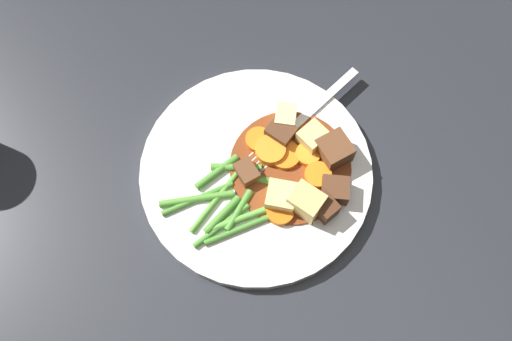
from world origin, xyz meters
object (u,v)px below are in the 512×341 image
object	(u,v)px
potato_chunk_2	(281,196)
carrot_slice_3	(270,151)
carrot_slice_0	(281,211)
potato_chunk_1	(286,118)
fork	(301,120)
carrot_slice_4	(308,154)
meat_chunk_1	(281,133)
dinner_plate	(256,173)
meat_chunk_4	(245,169)
carrot_slice_5	(285,155)
meat_chunk_0	(324,207)
meat_chunk_3	(335,190)
potato_chunk_0	(314,141)
carrot_slice_2	(318,175)
meat_chunk_2	(334,150)
carrot_slice_1	(259,140)
potato_chunk_3	(306,202)

from	to	relation	value
potato_chunk_2	carrot_slice_3	bearing A→B (deg)	72.92
carrot_slice_0	potato_chunk_2	world-z (taller)	potato_chunk_2
potato_chunk_1	fork	xyz separation A→B (m)	(0.02, -0.01, -0.01)
carrot_slice_4	meat_chunk_1	xyz separation A→B (m)	(-0.02, 0.04, 0.01)
dinner_plate	potato_chunk_1	world-z (taller)	potato_chunk_1
potato_chunk_1	meat_chunk_1	distance (m)	0.02
meat_chunk_4	dinner_plate	bearing A→B (deg)	-19.50
carrot_slice_5	meat_chunk_0	size ratio (longest dim) A/B	1.32
meat_chunk_3	carrot_slice_0	bearing A→B (deg)	172.58
dinner_plate	meat_chunk_3	xyz separation A→B (m)	(0.06, -0.06, 0.02)
meat_chunk_0	potato_chunk_0	bearing A→B (deg)	68.11
carrot_slice_0	carrot_slice_2	distance (m)	0.06
carrot_slice_3	carrot_slice_5	size ratio (longest dim) A/B	0.97
carrot_slice_3	potato_chunk_0	xyz separation A→B (m)	(0.05, -0.01, 0.01)
carrot_slice_5	carrot_slice_4	bearing A→B (deg)	-26.33
meat_chunk_1	meat_chunk_2	size ratio (longest dim) A/B	0.87
carrot_slice_0	meat_chunk_2	xyz separation A→B (m)	(0.08, 0.03, 0.01)
meat_chunk_3	meat_chunk_2	bearing A→B (deg)	60.82
carrot_slice_2	potato_chunk_2	xyz separation A→B (m)	(-0.05, -0.00, 0.01)
carrot_slice_0	meat_chunk_1	world-z (taller)	meat_chunk_1
potato_chunk_1	meat_chunk_1	world-z (taller)	potato_chunk_1
carrot_slice_1	meat_chunk_0	distance (m)	0.11
potato_chunk_3	dinner_plate	bearing A→B (deg)	113.59
carrot_slice_5	potato_chunk_1	bearing A→B (deg)	60.34
carrot_slice_2	carrot_slice_1	bearing A→B (deg)	118.81
carrot_slice_1	carrot_slice_4	world-z (taller)	same
meat_chunk_2	meat_chunk_3	distance (m)	0.05
carrot_slice_1	dinner_plate	bearing A→B (deg)	-123.08
carrot_slice_2	meat_chunk_0	xyz separation A→B (m)	(-0.01, -0.04, 0.01)
carrot_slice_4	potato_chunk_2	bearing A→B (deg)	-149.38
potato_chunk_2	dinner_plate	bearing A→B (deg)	100.04
potato_chunk_1	meat_chunk_1	size ratio (longest dim) A/B	0.93
carrot_slice_3	meat_chunk_3	xyz separation A→B (m)	(0.04, -0.07, 0.00)
dinner_plate	carrot_slice_2	bearing A→B (deg)	-34.82
carrot_slice_1	meat_chunk_1	xyz separation A→B (m)	(0.02, -0.01, 0.01)
carrot_slice_1	fork	bearing A→B (deg)	1.00
potato_chunk_2	carrot_slice_1	bearing A→B (deg)	81.11
potato_chunk_1	meat_chunk_4	distance (m)	0.08
carrot_slice_1	carrot_slice_5	distance (m)	0.03
meat_chunk_4	potato_chunk_1	bearing A→B (deg)	25.42
carrot_slice_0	carrot_slice_3	world-z (taller)	carrot_slice_3
potato_chunk_0	meat_chunk_1	distance (m)	0.04
carrot_slice_2	meat_chunk_2	distance (m)	0.03
carrot_slice_1	fork	world-z (taller)	carrot_slice_1
carrot_slice_1	carrot_slice_4	bearing A→B (deg)	-45.31
carrot_slice_3	meat_chunk_1	distance (m)	0.02
carrot_slice_1	meat_chunk_0	xyz separation A→B (m)	(0.02, -0.10, 0.01)
potato_chunk_1	meat_chunk_3	xyz separation A→B (m)	(0.00, -0.10, -0.00)
carrot_slice_2	carrot_slice_3	size ratio (longest dim) A/B	0.87
potato_chunk_3	meat_chunk_0	xyz separation A→B (m)	(0.02, -0.01, -0.00)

